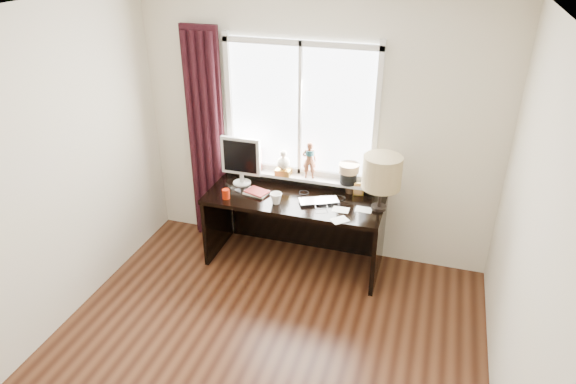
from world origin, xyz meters
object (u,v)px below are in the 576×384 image
(laptop, at_px, (319,201))
(mug, at_px, (276,198))
(table_lamp, at_px, (382,173))
(monitor, at_px, (241,158))
(desk, at_px, (297,214))
(red_cup, at_px, (226,194))

(laptop, xyz_separation_m, mug, (-0.38, -0.13, 0.04))
(mug, height_order, table_lamp, table_lamp)
(laptop, xyz_separation_m, monitor, (-0.84, 0.16, 0.26))
(desk, height_order, table_lamp, table_lamp)
(table_lamp, bearing_deg, monitor, 175.32)
(laptop, height_order, desk, laptop)
(mug, height_order, monitor, monitor)
(desk, distance_m, monitor, 0.79)
(red_cup, bearing_deg, mug, 5.98)
(laptop, distance_m, table_lamp, 0.65)
(red_cup, xyz_separation_m, desk, (0.62, 0.32, -0.29))
(laptop, distance_m, mug, 0.40)
(monitor, height_order, table_lamp, table_lamp)
(mug, height_order, red_cup, mug)
(laptop, relative_size, mug, 3.31)
(mug, distance_m, red_cup, 0.49)
(laptop, distance_m, monitor, 0.89)
(red_cup, distance_m, monitor, 0.41)
(red_cup, bearing_deg, desk, 27.25)
(mug, distance_m, monitor, 0.59)
(desk, bearing_deg, laptop, -28.32)
(monitor, bearing_deg, red_cup, -94.21)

